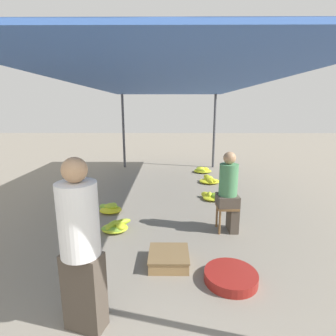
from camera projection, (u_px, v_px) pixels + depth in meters
name	position (u px, v px, depth m)	size (l,w,h in m)	color
canopy_post_back_left	(124.00, 132.00, 8.88)	(0.08, 0.08, 2.46)	#4C4C51
canopy_post_back_right	(214.00, 132.00, 8.85)	(0.08, 0.08, 2.46)	#4C4C51
canopy_tarp	(168.00, 84.00, 5.09)	(3.48, 7.57, 0.04)	#33569E
vendor_foreground	(81.00, 245.00, 2.30)	(0.43, 0.43, 1.64)	#4C4238
stool	(227.00, 210.00, 4.35)	(0.34, 0.34, 0.45)	brown
vendor_seated	(229.00, 190.00, 4.27)	(0.36, 0.36, 1.35)	#4C4238
basin_black	(231.00, 277.00, 3.12)	(0.63, 0.63, 0.12)	maroon
banana_pile_left_0	(116.00, 227.00, 4.37)	(0.51, 0.40, 0.19)	#82B835
banana_pile_left_1	(110.00, 208.00, 5.21)	(0.50, 0.40, 0.18)	#7FB735
banana_pile_right_0	(209.00, 180.00, 7.19)	(0.56, 0.54, 0.21)	yellow
banana_pile_right_1	(212.00, 197.00, 5.89)	(0.56, 0.55, 0.17)	#97C131
banana_pile_right_2	(202.00, 170.00, 8.38)	(0.56, 0.58, 0.19)	yellow
crate_near	(169.00, 258.00, 3.46)	(0.53, 0.53, 0.17)	#9E7A4C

